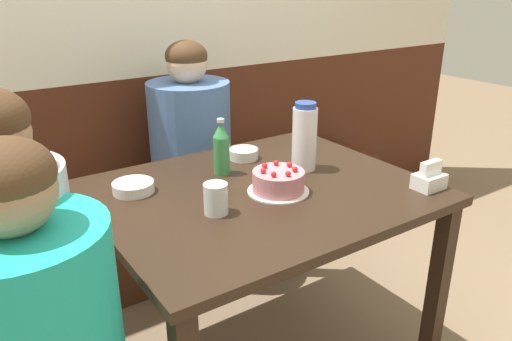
# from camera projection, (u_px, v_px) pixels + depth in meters

# --- Properties ---
(back_wall) EXTENTS (4.80, 0.04, 2.50)m
(back_wall) POSITION_uv_depth(u_px,v_px,m) (139.00, 28.00, 2.44)
(back_wall) COLOR #4C2314
(back_wall) RESTS_ON ground_plane
(bench_seat) EXTENTS (2.72, 0.38, 0.43)m
(bench_seat) POSITION_uv_depth(u_px,v_px,m) (172.00, 234.00, 2.65)
(bench_seat) COLOR #472314
(bench_seat) RESTS_ON ground_plane
(dining_table) EXTENTS (1.16, 0.95, 0.78)m
(dining_table) POSITION_uv_depth(u_px,v_px,m) (261.00, 214.00, 1.84)
(dining_table) COLOR black
(dining_table) RESTS_ON ground_plane
(birthday_cake) EXTENTS (0.22, 0.22, 0.10)m
(birthday_cake) POSITION_uv_depth(u_px,v_px,m) (278.00, 182.00, 1.76)
(birthday_cake) COLOR white
(birthday_cake) RESTS_ON dining_table
(water_pitcher) EXTENTS (0.10, 0.10, 0.27)m
(water_pitcher) POSITION_uv_depth(u_px,v_px,m) (304.00, 137.00, 1.93)
(water_pitcher) COLOR white
(water_pitcher) RESTS_ON dining_table
(soju_bottle) EXTENTS (0.06, 0.06, 0.22)m
(soju_bottle) POSITION_uv_depth(u_px,v_px,m) (221.00, 148.00, 1.90)
(soju_bottle) COLOR #388E4C
(soju_bottle) RESTS_ON dining_table
(napkin_holder) EXTENTS (0.11, 0.08, 0.11)m
(napkin_holder) POSITION_uv_depth(u_px,v_px,m) (429.00, 179.00, 1.79)
(napkin_holder) COLOR white
(napkin_holder) RESTS_ON dining_table
(bowl_soup_white) EXTENTS (0.15, 0.15, 0.04)m
(bowl_soup_white) POSITION_uv_depth(u_px,v_px,m) (133.00, 187.00, 1.76)
(bowl_soup_white) COLOR white
(bowl_soup_white) RESTS_ON dining_table
(bowl_rice_small) EXTENTS (0.12, 0.12, 0.04)m
(bowl_rice_small) POSITION_uv_depth(u_px,v_px,m) (244.00, 154.00, 2.08)
(bowl_rice_small) COLOR white
(bowl_rice_small) RESTS_ON dining_table
(glass_water_tall) EXTENTS (0.08, 0.08, 0.10)m
(glass_water_tall) POSITION_uv_depth(u_px,v_px,m) (216.00, 199.00, 1.60)
(glass_water_tall) COLOR silver
(glass_water_tall) RESTS_ON dining_table
(person_teal_shirt) EXTENTS (0.39, 0.39, 1.22)m
(person_teal_shirt) POSITION_uv_depth(u_px,v_px,m) (192.00, 165.00, 2.47)
(person_teal_shirt) COLOR #33333D
(person_teal_shirt) RESTS_ON ground_plane
(person_pale_blue_shirt) EXTENTS (0.34, 0.33, 1.26)m
(person_pale_blue_shirt) POSITION_uv_depth(u_px,v_px,m) (24.00, 318.00, 1.38)
(person_pale_blue_shirt) COLOR #33333D
(person_pale_blue_shirt) RESTS_ON ground_plane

